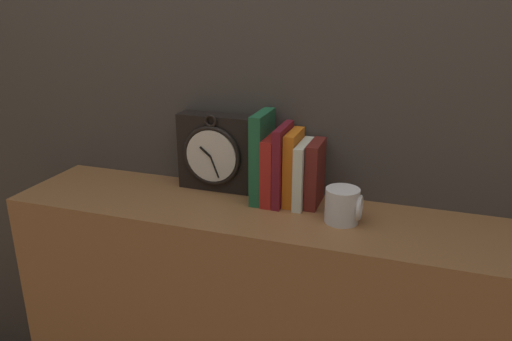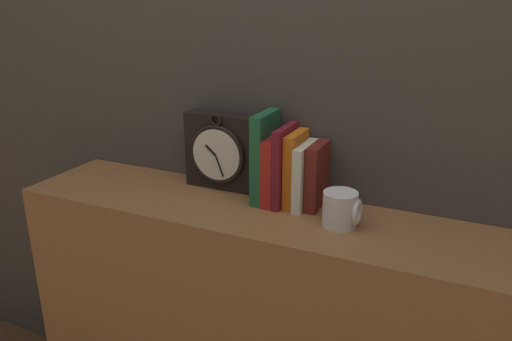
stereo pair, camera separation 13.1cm
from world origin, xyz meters
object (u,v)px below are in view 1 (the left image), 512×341
at_px(book_slot5_maroon, 315,174).
at_px(book_slot3_orange, 293,167).
at_px(book_slot1_red, 273,169).
at_px(mug, 343,205).
at_px(clock, 216,153).
at_px(book_slot4_white, 303,174).
at_px(book_slot2_maroon, 283,165).
at_px(book_slot0_green, 262,157).

bearing_deg(book_slot5_maroon, book_slot3_orange, -177.62).
xyz_separation_m(book_slot1_red, mug, (0.21, -0.08, -0.05)).
relative_size(book_slot1_red, book_slot5_maroon, 1.05).
xyz_separation_m(clock, book_slot4_white, (0.27, -0.03, -0.02)).
relative_size(clock, mug, 2.53).
bearing_deg(clock, book_slot5_maroon, -4.09).
bearing_deg(clock, book_slot3_orange, -5.73).
xyz_separation_m(book_slot1_red, book_slot4_white, (0.09, 0.00, -0.01)).
height_order(clock, book_slot1_red, clock).
distance_m(book_slot2_maroon, book_slot5_maroon, 0.09).
bearing_deg(book_slot2_maroon, mug, -22.55).
xyz_separation_m(clock, book_slot3_orange, (0.24, -0.02, -0.01)).
bearing_deg(clock, book_slot1_red, -10.07).
bearing_deg(book_slot2_maroon, clock, 171.07).
xyz_separation_m(book_slot1_red, book_slot3_orange, (0.06, 0.01, 0.01)).
distance_m(book_slot1_red, book_slot4_white, 0.09).
bearing_deg(book_slot3_orange, mug, -28.77).
distance_m(clock, book_slot1_red, 0.19).
distance_m(clock, book_slot0_green, 0.16).
xyz_separation_m(book_slot3_orange, book_slot5_maroon, (0.06, 0.00, -0.01)).
xyz_separation_m(book_slot2_maroon, book_slot5_maroon, (0.09, 0.01, -0.02)).
bearing_deg(book_slot4_white, book_slot2_maroon, -177.31).
xyz_separation_m(book_slot0_green, book_slot4_white, (0.12, 0.00, -0.04)).
bearing_deg(book_slot0_green, book_slot1_red, -2.26).
bearing_deg(book_slot0_green, mug, -17.76).
bearing_deg(clock, mug, -15.45).
xyz_separation_m(book_slot3_orange, mug, (0.16, -0.09, -0.06)).
height_order(book_slot1_red, book_slot5_maroon, book_slot1_red).
relative_size(book_slot5_maroon, mug, 1.92).
bearing_deg(mug, book_slot4_white, 147.99).
relative_size(book_slot0_green, book_slot3_orange, 1.23).
relative_size(book_slot0_green, book_slot1_red, 1.34).
bearing_deg(book_slot1_red, book_slot2_maroon, -1.31).
bearing_deg(clock, book_slot4_white, -6.50).
relative_size(book_slot3_orange, book_slot4_white, 1.15).
height_order(book_slot3_orange, book_slot5_maroon, book_slot3_orange).
height_order(clock, book_slot0_green, book_slot0_green).
bearing_deg(book_slot1_red, book_slot3_orange, 8.82).
bearing_deg(mug, book_slot5_maroon, 137.06).
bearing_deg(book_slot3_orange, book_slot1_red, -171.18).
relative_size(clock, book_slot5_maroon, 1.31).
bearing_deg(clock, book_slot0_green, -11.67).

